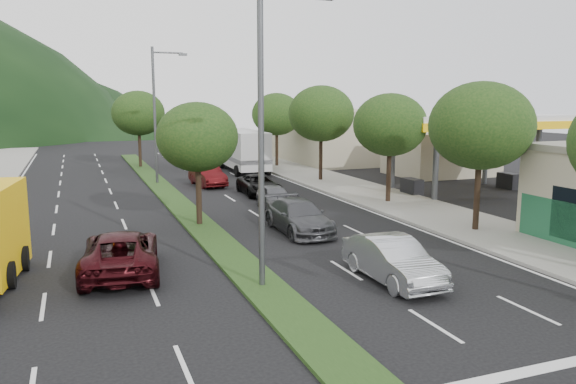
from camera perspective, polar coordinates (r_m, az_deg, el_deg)
name	(u,v)px	position (r m, az deg, el deg)	size (l,w,h in m)	color
sidewalk_right	(357,190)	(39.16, 6.98, 0.25)	(5.00, 90.00, 0.15)	gray
median	(168,194)	(38.10, -12.10, -0.17)	(1.60, 56.00, 0.12)	#1C3513
gas_canopy	(465,124)	(39.75, 17.55, 6.65)	(12.20, 8.20, 5.25)	silver
bldg_right_far	(331,135)	(58.92, 4.44, 5.80)	(10.00, 16.00, 5.20)	#AFA78B
tree_r_b	(481,126)	(27.57, 19.01, 6.37)	(4.80, 4.80, 6.94)	black
tree_r_c	(390,125)	(34.11, 10.33, 6.72)	(4.40, 4.40, 6.48)	black
tree_r_d	(321,114)	(42.96, 3.39, 7.95)	(5.00, 5.00, 7.17)	black
tree_r_e	(277,114)	(52.25, -1.16, 7.89)	(4.60, 4.60, 6.71)	black
tree_med_near	(197,137)	(27.80, -9.20, 5.52)	(4.00, 4.00, 6.02)	black
tree_med_far	(138,113)	(53.48, -14.96, 7.74)	(4.80, 4.80, 6.94)	black
streetlight_near	(267,120)	(18.14, -2.15, 7.31)	(2.60, 0.25, 10.00)	#47494C
streetlight_mid	(157,109)	(42.58, -13.14, 8.25)	(2.60, 0.25, 10.00)	#47494C
sedan_silver	(392,260)	(19.83, 10.57, -6.79)	(1.63, 4.68, 1.54)	#B2B5BB
suv_maroon	(121,252)	(21.26, -16.63, -5.88)	(2.61, 5.65, 1.57)	#330B0F
car_queue_a	(408,261)	(20.42, 12.14, -6.89)	(1.40, 3.48, 1.18)	black
car_queue_b	(299,216)	(26.64, 1.09, -2.49)	(2.13, 5.23, 1.52)	#434447
car_queue_c	(208,175)	(41.38, -8.18, 1.69)	(1.63, 4.69, 1.54)	#470B0E
car_queue_d	(259,185)	(37.22, -2.96, 0.74)	(2.19, 4.74, 1.32)	black
car_queue_e	(275,197)	(32.34, -1.32, -0.51)	(1.62, 4.02, 1.37)	#55565B
car_queue_f	(198,159)	(52.74, -9.10, 3.29)	(2.13, 5.25, 1.52)	black
motorhome	(242,150)	(49.50, -4.65, 4.32)	(3.25, 9.42, 3.57)	#BEBEBE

